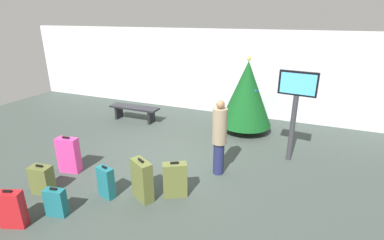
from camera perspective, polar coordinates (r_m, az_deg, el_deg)
ground_plane at (r=7.00m, az=-4.84°, el=-7.99°), size 16.00×16.00×0.00m
back_wall at (r=10.11m, az=5.50°, el=9.45°), size 16.00×0.20×2.86m
holiday_tree at (r=8.43m, az=10.80°, el=5.19°), size 1.52×1.52×2.22m
flight_info_kiosk at (r=6.88m, az=19.91°, el=3.67°), size 0.84×0.20×2.14m
waiting_bench at (r=9.60m, az=-11.36°, el=1.98°), size 1.67×0.44×0.48m
traveller_0 at (r=6.10m, az=5.46°, el=-3.19°), size 0.44×0.44×1.67m
suitcase_0 at (r=5.66m, az=-25.42°, el=-14.56°), size 0.38×0.23×0.55m
suitcase_1 at (r=5.69m, az=-32.17°, el=-14.78°), size 0.44×0.30×0.69m
suitcase_2 at (r=5.58m, az=-3.41°, el=-11.77°), size 0.49×0.40×0.73m
suitcase_3 at (r=5.80m, az=-16.70°, el=-11.76°), size 0.36×0.24×0.66m
suitcase_4 at (r=6.91m, az=-23.27°, el=-6.40°), size 0.49×0.28×0.84m
suitcase_5 at (r=5.54m, az=-9.87°, el=-11.70°), size 0.52×0.42×0.83m
suitcase_6 at (r=6.40m, az=-27.62°, el=-10.46°), size 0.44×0.30×0.61m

